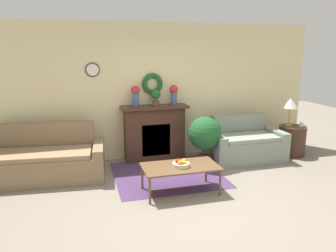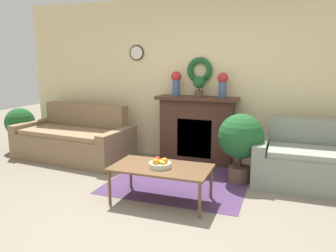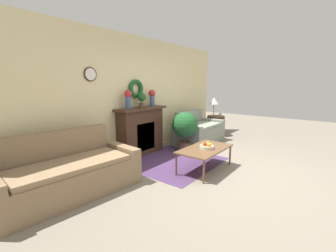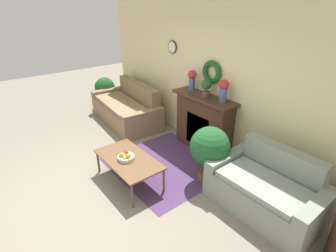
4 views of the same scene
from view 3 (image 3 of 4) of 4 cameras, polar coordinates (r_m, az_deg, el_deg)
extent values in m
plane|color=gray|center=(4.31, 15.87, -12.03)|extent=(16.00, 16.00, 0.00)
cube|color=#4C335B|center=(4.85, 1.27, -8.95)|extent=(1.87, 1.74, 0.01)
cube|color=beige|center=(5.36, -8.15, 7.57)|extent=(6.80, 0.06, 2.70)
cylinder|color=#382319|center=(4.55, -19.13, 12.31)|extent=(0.26, 0.02, 0.26)
cylinder|color=white|center=(4.54, -19.04, 12.32)|extent=(0.22, 0.01, 0.22)
torus|color=#1E5628|center=(5.24, -8.10, 9.36)|extent=(0.42, 0.09, 0.42)
cube|color=#42281C|center=(5.28, -6.90, -1.49)|extent=(1.19, 0.34, 1.05)
cube|color=black|center=(5.19, -5.64, -2.69)|extent=(0.57, 0.02, 0.63)
cube|color=orange|center=(5.20, -5.56, -3.55)|extent=(0.46, 0.01, 0.35)
cube|color=#42281C|center=(5.16, -6.77, 4.44)|extent=(1.33, 0.41, 0.05)
cube|color=#846B4C|center=(3.68, -23.09, -12.91)|extent=(1.74, 0.90, 0.44)
cube|color=#846B4C|center=(4.02, -26.15, -7.52)|extent=(1.69, 0.37, 0.91)
cube|color=#846B4C|center=(4.15, -11.95, -8.48)|extent=(0.26, 0.97, 0.58)
cube|color=#917554|center=(3.59, -23.40, -9.11)|extent=(1.67, 0.84, 0.08)
cube|color=gray|center=(6.32, 8.63, -2.26)|extent=(1.15, 0.68, 0.45)
cube|color=gray|center=(6.49, 5.33, 0.06)|extent=(1.15, 0.19, 0.87)
cube|color=gray|center=(5.80, 4.61, -2.64)|extent=(0.17, 0.87, 0.59)
cube|color=gray|center=(6.92, 10.64, -0.59)|extent=(0.17, 0.87, 0.59)
cube|color=gray|center=(6.26, 8.70, 0.12)|extent=(1.11, 0.63, 0.08)
cube|color=brown|center=(4.33, 9.40, -5.71)|extent=(1.17, 0.64, 0.03)
cylinder|color=brown|center=(3.83, 9.07, -11.43)|extent=(0.04, 0.04, 0.41)
cylinder|color=brown|center=(4.76, 15.49, -7.19)|extent=(0.04, 0.04, 0.41)
cylinder|color=brown|center=(4.10, 2.09, -9.73)|extent=(0.04, 0.04, 0.41)
cylinder|color=brown|center=(4.99, 9.50, -6.11)|extent=(0.04, 0.04, 0.41)
cylinder|color=beige|center=(4.30, 9.79, -5.25)|extent=(0.26, 0.26, 0.06)
sphere|color=#B2231E|center=(4.27, 9.32, -4.65)|extent=(0.08, 0.08, 0.08)
sphere|color=orange|center=(4.24, 10.30, -4.78)|extent=(0.08, 0.08, 0.08)
sphere|color=orange|center=(4.27, 9.07, -4.70)|extent=(0.07, 0.07, 0.07)
sphere|color=orange|center=(4.34, 10.06, -4.42)|extent=(0.08, 0.08, 0.08)
ellipsoid|color=yellow|center=(4.29, 10.29, -4.61)|extent=(0.17, 0.11, 0.04)
cylinder|color=#42281C|center=(7.35, 11.99, 0.12)|extent=(0.55, 0.55, 0.62)
cylinder|color=#B28E42|center=(7.26, 11.46, 2.58)|extent=(0.13, 0.13, 0.02)
cylinder|color=#B28E42|center=(7.23, 11.51, 4.06)|extent=(0.03, 0.03, 0.36)
cone|color=silver|center=(7.21, 11.60, 6.29)|extent=(0.31, 0.31, 0.21)
cylinder|color=silver|center=(7.36, 13.20, 2.89)|extent=(0.09, 0.09, 0.09)
cylinder|color=#3D5684|center=(4.92, -10.09, 5.82)|extent=(0.12, 0.12, 0.25)
sphere|color=#B72D33|center=(4.91, -10.17, 8.04)|extent=(0.17, 0.17, 0.17)
cylinder|color=#3D5684|center=(5.47, -4.06, 6.39)|extent=(0.12, 0.12, 0.24)
sphere|color=#B72D33|center=(5.46, -4.09, 8.32)|extent=(0.17, 0.17, 0.17)
cylinder|color=brown|center=(5.19, -6.68, 5.29)|extent=(0.13, 0.13, 0.10)
cylinder|color=#4C3823|center=(5.18, -6.69, 6.11)|extent=(0.02, 0.02, 0.05)
sphere|color=#1E5628|center=(5.17, -6.72, 7.30)|extent=(0.19, 0.19, 0.19)
cylinder|color=brown|center=(5.56, 4.22, -5.24)|extent=(0.31, 0.31, 0.21)
cylinder|color=#4C3823|center=(5.51, 4.25, -3.31)|extent=(0.05, 0.05, 0.17)
sphere|color=#1E5628|center=(5.44, 4.30, 0.28)|extent=(0.62, 0.62, 0.62)
camera|label=1|loc=(3.44, 89.04, 9.24)|focal=35.00mm
camera|label=2|loc=(5.23, 55.16, 6.41)|focal=35.00mm
camera|label=4|loc=(6.86, 36.99, 17.44)|focal=28.00mm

